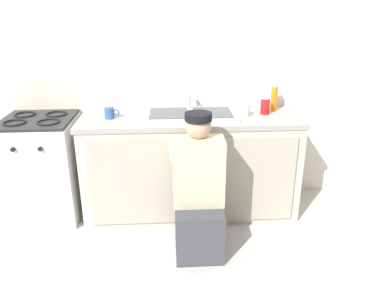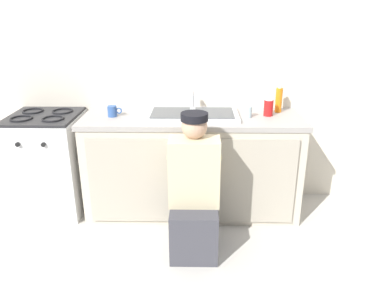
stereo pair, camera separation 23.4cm
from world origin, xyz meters
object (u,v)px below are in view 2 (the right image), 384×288
plumber_person (194,197)px  water_glass (248,112)px  stove_range (50,163)px  coffee_mug (113,111)px  soda_cup_red (268,107)px  soap_bottle_orange (279,100)px  sink_double_basin (192,114)px

plumber_person → water_glass: bearing=52.6°
stove_range → coffee_mug: bearing=-1.1°
water_glass → plumber_person: bearing=-127.4°
plumber_person → soda_cup_red: plumber_person is taller
plumber_person → soap_bottle_orange: soap_bottle_orange is taller
plumber_person → water_glass: plumber_person is taller
plumber_person → coffee_mug: 1.07m
sink_double_basin → soap_bottle_orange: bearing=11.2°
plumber_person → coffee_mug: size_ratio=8.76×
sink_double_basin → soda_cup_red: sink_double_basin is taller
sink_double_basin → stove_range: bearing=-179.9°
sink_double_basin → soap_bottle_orange: size_ratio=3.20×
stove_range → soda_cup_red: size_ratio=6.14×
stove_range → water_glass: bearing=-0.5°
stove_range → sink_double_basin: bearing=0.1°
sink_double_basin → water_glass: 0.49m
soda_cup_red → water_glass: bearing=-163.5°
stove_range → soda_cup_red: 2.05m
water_glass → soap_bottle_orange: 0.34m
soda_cup_red → soap_bottle_orange: soap_bottle_orange is taller
sink_double_basin → soda_cup_red: (0.67, 0.03, 0.06)m
sink_double_basin → soap_bottle_orange: soap_bottle_orange is taller
soda_cup_red → coffee_mug: (-1.36, -0.05, -0.03)m
sink_double_basin → soda_cup_red: bearing=3.0°
water_glass → soda_cup_red: bearing=16.5°
soda_cup_red → coffee_mug: soda_cup_red is taller
coffee_mug → stove_range: bearing=178.9°
water_glass → soda_cup_red: 0.19m
sink_double_basin → plumber_person: same height
soda_cup_red → coffee_mug: 1.36m
plumber_person → soap_bottle_orange: 1.22m
sink_double_basin → stove_range: size_ratio=0.86×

